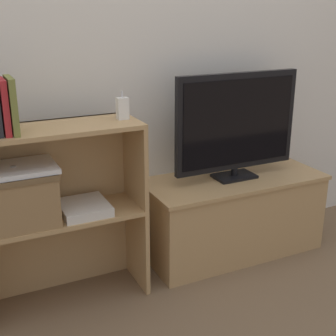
# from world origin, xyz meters

# --- Properties ---
(ground_plane) EXTENTS (16.00, 16.00, 0.00)m
(ground_plane) POSITION_xyz_m (0.00, 0.00, 0.00)
(ground_plane) COLOR brown
(wall_back) EXTENTS (10.00, 0.05, 2.40)m
(wall_back) POSITION_xyz_m (0.00, 0.44, 1.20)
(wall_back) COLOR silver
(wall_back) RESTS_ON ground_plane
(tv_stand) EXTENTS (0.98, 0.42, 0.44)m
(tv_stand) POSITION_xyz_m (0.42, 0.20, 0.22)
(tv_stand) COLOR tan
(tv_stand) RESTS_ON ground_plane
(tv) EXTENTS (0.70, 0.14, 0.56)m
(tv) POSITION_xyz_m (0.42, 0.20, 0.73)
(tv) COLOR black
(tv) RESTS_ON tv_stand
(bookshelf_lower_tier) EXTENTS (0.74, 0.29, 0.43)m
(bookshelf_lower_tier) POSITION_xyz_m (-0.53, 0.20, 0.27)
(bookshelf_lower_tier) COLOR tan
(bookshelf_lower_tier) RESTS_ON ground_plane
(bookshelf_upper_tier) EXTENTS (0.74, 0.29, 0.40)m
(bookshelf_upper_tier) POSITION_xyz_m (-0.53, 0.20, 0.69)
(bookshelf_upper_tier) COLOR tan
(bookshelf_upper_tier) RESTS_ON bookshelf_lower_tier
(book_crimson) EXTENTS (0.02, 0.14, 0.21)m
(book_crimson) POSITION_xyz_m (-0.72, 0.10, 0.94)
(book_crimson) COLOR #B22328
(book_crimson) RESTS_ON bookshelf_upper_tier
(book_olive) EXTENTS (0.02, 0.16, 0.22)m
(book_olive) POSITION_xyz_m (-0.69, 0.10, 0.94)
(book_olive) COLOR olive
(book_olive) RESTS_ON bookshelf_upper_tier
(baby_monitor) EXTENTS (0.05, 0.04, 0.13)m
(baby_monitor) POSITION_xyz_m (-0.22, 0.14, 0.88)
(baby_monitor) COLOR white
(baby_monitor) RESTS_ON bookshelf_upper_tier
(storage_basket_left) EXTENTS (0.32, 0.25, 0.23)m
(storage_basket_left) POSITION_xyz_m (-0.71, 0.13, 0.56)
(storage_basket_left) COLOR #937047
(storage_basket_left) RESTS_ON bookshelf_lower_tier
(laptop) EXTENTS (0.34, 0.24, 0.02)m
(laptop) POSITION_xyz_m (-0.71, 0.13, 0.68)
(laptop) COLOR white
(laptop) RESTS_ON storage_basket_left
(magazine_stack) EXTENTS (0.21, 0.23, 0.04)m
(magazine_stack) POSITION_xyz_m (-0.43, 0.12, 0.45)
(magazine_stack) COLOR silver
(magazine_stack) RESTS_ON bookshelf_lower_tier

